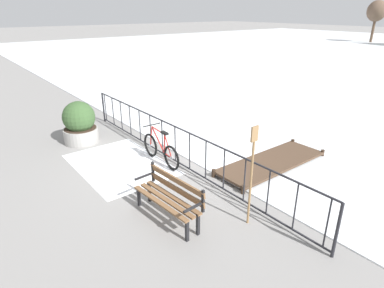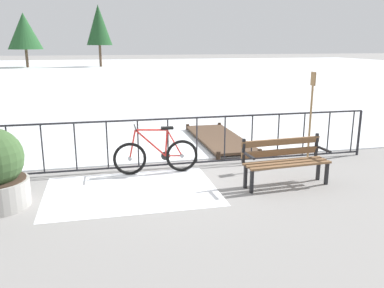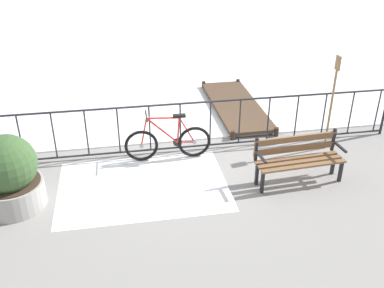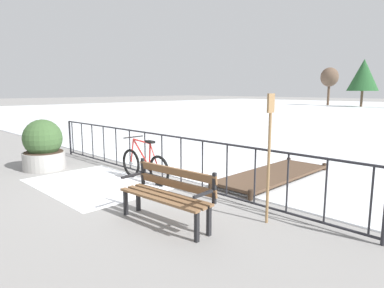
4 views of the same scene
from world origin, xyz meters
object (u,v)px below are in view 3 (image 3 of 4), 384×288
bicycle_near_railing (168,142)px  park_bench (298,156)px  oar_upright (332,97)px  planter_with_shrub (9,175)px

bicycle_near_railing → park_bench: bicycle_near_railing is taller
bicycle_near_railing → oar_upright: size_ratio=0.86×
park_bench → planter_with_shrub: (-4.95, 0.07, 0.09)m
park_bench → planter_with_shrub: bearing=179.2°
oar_upright → park_bench: bearing=-135.2°
park_bench → planter_with_shrub: size_ratio=1.26×
bicycle_near_railing → park_bench: bearing=-28.7°
bicycle_near_railing → planter_with_shrub: (-2.75, -1.13, 0.24)m
planter_with_shrub → oar_upright: oar_upright is taller
bicycle_near_railing → park_bench: (2.20, -1.20, 0.14)m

